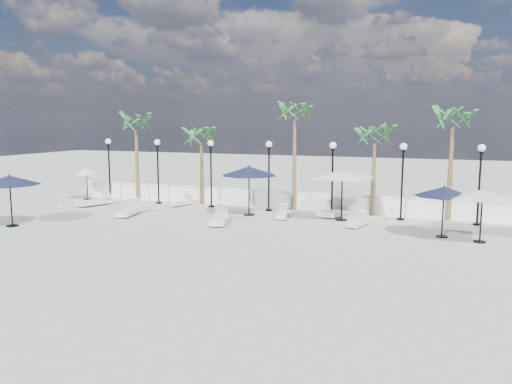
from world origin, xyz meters
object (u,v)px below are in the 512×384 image
(lounger_4, at_px, (282,214))
(parasol_navy_mid, at_px, (249,171))
(lounger_1, at_px, (94,201))
(parasol_cream_small, at_px, (87,171))
(lounger_2, at_px, (181,202))
(lounger_6, at_px, (328,212))
(parasol_cream_sq_b, at_px, (483,190))
(lounger_3, at_px, (219,219))
(parasol_navy_left, at_px, (9,181))
(lounger_5, at_px, (337,212))
(parasol_navy_right, at_px, (444,192))
(lounger_7, at_px, (359,222))
(lounger_0, at_px, (129,211))
(parasol_cream_sq_a, at_px, (342,171))

(lounger_4, bearing_deg, parasol_navy_mid, 160.23)
(lounger_1, xyz_separation_m, parasol_cream_small, (-1.98, 1.81, 1.51))
(lounger_2, distance_m, parasol_cream_small, 6.87)
(lounger_1, distance_m, lounger_6, 13.51)
(lounger_4, distance_m, parasol_cream_sq_b, 9.52)
(lounger_1, bearing_deg, lounger_3, 8.92)
(parasol_navy_left, bearing_deg, lounger_3, 24.18)
(parasol_navy_mid, bearing_deg, lounger_5, 15.80)
(lounger_3, relative_size, lounger_5, 1.12)
(lounger_6, relative_size, parasol_cream_sq_b, 0.41)
(lounger_3, height_order, parasol_navy_right, parasol_navy_right)
(parasol_cream_sq_b, relative_size, parasol_cream_small, 2.22)
(parasol_navy_mid, xyz_separation_m, parasol_navy_right, (9.53, -1.72, -0.36))
(lounger_7, xyz_separation_m, parasol_navy_left, (-15.17, -5.76, 1.96))
(lounger_2, bearing_deg, parasol_cream_small, -162.53)
(parasol_navy_right, bearing_deg, lounger_6, 152.26)
(lounger_6, bearing_deg, lounger_2, -169.67)
(lounger_1, height_order, parasol_navy_right, parasol_navy_right)
(lounger_2, bearing_deg, parasol_cream_sq_b, 5.13)
(lounger_0, xyz_separation_m, lounger_4, (7.64, 2.22, -0.05))
(parasol_cream_sq_a, bearing_deg, parasol_navy_mid, -175.83)
(lounger_7, distance_m, parasol_cream_small, 17.51)
(lounger_5, relative_size, lounger_6, 1.04)
(lounger_0, xyz_separation_m, parasol_navy_left, (-3.53, -4.22, 1.91))
(parasol_navy_left, bearing_deg, lounger_2, 60.03)
(lounger_2, relative_size, lounger_3, 0.77)
(lounger_2, relative_size, parasol_cream_sq_a, 0.31)
(lounger_6, xyz_separation_m, parasol_navy_left, (-13.22, -7.86, 1.94))
(lounger_0, height_order, lounger_6, lounger_0)
(parasol_cream_small, bearing_deg, lounger_6, 0.01)
(lounger_5, bearing_deg, lounger_0, -145.81)
(lounger_1, xyz_separation_m, lounger_7, (15.34, -0.29, -0.07))
(lounger_4, bearing_deg, parasol_cream_sq_b, -25.87)
(parasol_cream_sq_b, bearing_deg, lounger_1, 175.58)
(parasol_navy_right, relative_size, parasol_cream_sq_a, 0.46)
(lounger_2, distance_m, lounger_3, 5.81)
(lounger_5, bearing_deg, lounger_4, -135.92)
(lounger_0, distance_m, lounger_2, 3.80)
(lounger_7, relative_size, parasol_navy_left, 0.62)
(parasol_navy_right, height_order, parasol_cream_sq_b, parasol_cream_sq_b)
(lounger_5, xyz_separation_m, parasol_cream_sq_b, (6.58, -3.41, 1.90))
(lounger_0, height_order, parasol_navy_mid, parasol_navy_mid)
(lounger_5, height_order, lounger_7, lounger_5)
(lounger_2, distance_m, parasol_navy_mid, 5.35)
(lounger_4, height_order, parasol_cream_sq_b, parasol_cream_sq_b)
(lounger_1, xyz_separation_m, parasol_navy_left, (0.17, -6.05, 1.90))
(parasol_cream_sq_a, bearing_deg, lounger_4, -169.42)
(lounger_0, height_order, parasol_cream_sq_a, parasol_cream_sq_a)
(lounger_1, relative_size, lounger_7, 1.32)
(lounger_3, xyz_separation_m, parasol_navy_left, (-8.84, -3.97, 1.90))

